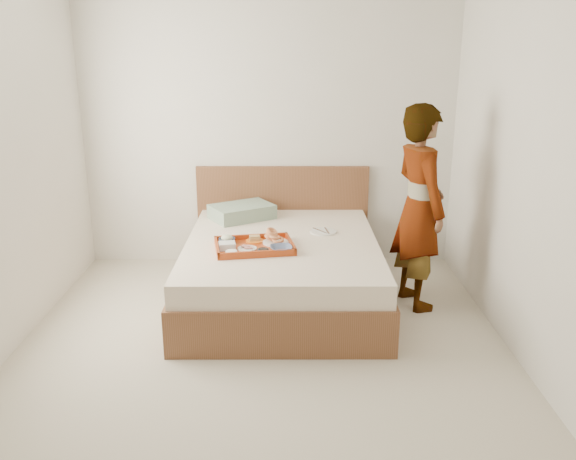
# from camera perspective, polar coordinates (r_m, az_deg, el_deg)

# --- Properties ---
(ground) EXTENTS (3.50, 4.00, 0.01)m
(ground) POSITION_cam_1_polar(r_m,az_deg,el_deg) (4.20, -2.52, -12.22)
(ground) COLOR beige
(ground) RESTS_ON ground
(wall_back) EXTENTS (3.50, 0.01, 2.60)m
(wall_back) POSITION_cam_1_polar(r_m,az_deg,el_deg) (5.70, -1.88, 9.56)
(wall_back) COLOR silver
(wall_back) RESTS_ON ground
(wall_front) EXTENTS (3.50, 0.01, 2.60)m
(wall_front) POSITION_cam_1_polar(r_m,az_deg,el_deg) (1.83, -5.58, -7.61)
(wall_front) COLOR silver
(wall_front) RESTS_ON ground
(wall_right) EXTENTS (0.01, 4.00, 2.60)m
(wall_right) POSITION_cam_1_polar(r_m,az_deg,el_deg) (4.05, 22.91, 5.02)
(wall_right) COLOR silver
(wall_right) RESTS_ON ground
(bed) EXTENTS (1.65, 2.00, 0.53)m
(bed) POSITION_cam_1_polar(r_m,az_deg,el_deg) (4.99, -0.58, -3.89)
(bed) COLOR brown
(bed) RESTS_ON ground
(headboard) EXTENTS (1.65, 0.06, 0.95)m
(headboard) POSITION_cam_1_polar(r_m,az_deg,el_deg) (5.84, -0.51, 1.48)
(headboard) COLOR brown
(headboard) RESTS_ON ground
(pillow) EXTENTS (0.65, 0.59, 0.13)m
(pillow) POSITION_cam_1_polar(r_m,az_deg,el_deg) (5.51, -4.41, 1.74)
(pillow) COLOR gray
(pillow) RESTS_ON bed
(tray) EXTENTS (0.67, 0.53, 0.05)m
(tray) POSITION_cam_1_polar(r_m,az_deg,el_deg) (4.69, -3.23, -1.50)
(tray) COLOR #AC3212
(tray) RESTS_ON bed
(prawn_plate) EXTENTS (0.24, 0.24, 0.01)m
(prawn_plate) POSITION_cam_1_polar(r_m,az_deg,el_deg) (4.78, -1.18, -1.18)
(prawn_plate) COLOR white
(prawn_plate) RESTS_ON tray
(navy_bowl_big) EXTENTS (0.20, 0.20, 0.04)m
(navy_bowl_big) POSITION_cam_1_polar(r_m,az_deg,el_deg) (4.59, -0.66, -1.79)
(navy_bowl_big) COLOR #16214D
(navy_bowl_big) RESTS_ON tray
(sauce_dish) EXTENTS (0.10, 0.10, 0.03)m
(sauce_dish) POSITION_cam_1_polar(r_m,az_deg,el_deg) (4.55, -2.38, -2.03)
(sauce_dish) COLOR black
(sauce_dish) RESTS_ON tray
(meat_plate) EXTENTS (0.17, 0.17, 0.01)m
(meat_plate) POSITION_cam_1_polar(r_m,az_deg,el_deg) (4.65, -3.90, -1.77)
(meat_plate) COLOR white
(meat_plate) RESTS_ON tray
(bread_plate) EXTENTS (0.17, 0.17, 0.01)m
(bread_plate) POSITION_cam_1_polar(r_m,az_deg,el_deg) (4.82, -3.16, -1.03)
(bread_plate) COLOR orange
(bread_plate) RESTS_ON tray
(salad_bowl) EXTENTS (0.15, 0.15, 0.04)m
(salad_bowl) POSITION_cam_1_polar(r_m,az_deg,el_deg) (4.80, -5.82, -1.00)
(salad_bowl) COLOR #16214D
(salad_bowl) RESTS_ON tray
(plastic_tub) EXTENTS (0.14, 0.12, 0.05)m
(plastic_tub) POSITION_cam_1_polar(r_m,az_deg,el_deg) (4.65, -5.81, -1.51)
(plastic_tub) COLOR silver
(plastic_tub) RESTS_ON tray
(cheese_round) EXTENTS (0.10, 0.10, 0.03)m
(cheese_round) POSITION_cam_1_polar(r_m,az_deg,el_deg) (4.53, -5.41, -2.17)
(cheese_round) COLOR white
(cheese_round) RESTS_ON tray
(dinner_plate) EXTENTS (0.29, 0.29, 0.01)m
(dinner_plate) POSITION_cam_1_polar(r_m,az_deg,el_deg) (5.11, 3.38, -0.15)
(dinner_plate) COLOR white
(dinner_plate) RESTS_ON bed
(person) EXTENTS (0.54, 0.68, 1.64)m
(person) POSITION_cam_1_polar(r_m,az_deg,el_deg) (4.88, 12.37, 2.09)
(person) COLOR white
(person) RESTS_ON ground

